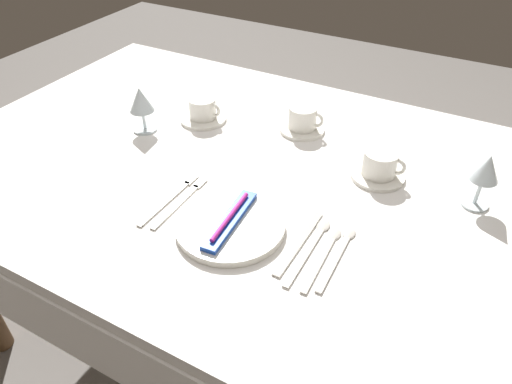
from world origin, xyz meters
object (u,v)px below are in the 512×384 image
at_px(fork_inner, 171,197).
at_px(dinner_knife, 298,244).
at_px(spoon_tea, 340,250).
at_px(toothbrush_package, 230,219).
at_px(coffee_cup_right, 203,108).
at_px(wine_glass_left, 141,102).
at_px(spoon_soup, 312,244).
at_px(wine_glass_centre, 486,171).
at_px(spoon_dessert, 326,251).
at_px(coffee_cup_far, 304,118).
at_px(fork_outer, 182,200).
at_px(dinner_plate, 230,225).
at_px(coffee_cup_left, 380,163).

xyz_separation_m(fork_inner, dinner_knife, (0.34, -0.00, -0.00)).
distance_m(dinner_knife, spoon_tea, 0.09).
height_order(toothbrush_package, fork_inner, toothbrush_package).
xyz_separation_m(coffee_cup_right, wine_glass_left, (-0.12, -0.13, 0.05)).
distance_m(fork_inner, spoon_soup, 0.36).
bearing_deg(wine_glass_centre, spoon_tea, -127.02).
distance_m(spoon_dessert, coffee_cup_far, 0.50).
height_order(fork_outer, coffee_cup_right, coffee_cup_right).
relative_size(dinner_plate, fork_inner, 1.11).
relative_size(spoon_tea, wine_glass_left, 1.56).
relative_size(coffee_cup_right, wine_glass_left, 0.77).
xyz_separation_m(toothbrush_package, fork_outer, (-0.15, 0.03, -0.02)).
bearing_deg(wine_glass_centre, spoon_dessert, -128.66).
relative_size(dinner_plate, spoon_dessert, 1.19).
relative_size(toothbrush_package, spoon_soup, 0.96).
height_order(spoon_soup, spoon_dessert, same).
relative_size(fork_inner, wine_glass_left, 1.65).
height_order(fork_outer, spoon_soup, spoon_soup).
bearing_deg(coffee_cup_far, toothbrush_package, -86.13).
bearing_deg(wine_glass_left, wine_glass_centre, 6.13).
bearing_deg(spoon_tea, spoon_dessert, -148.76).
bearing_deg(coffee_cup_right, spoon_tea, -30.48).
height_order(toothbrush_package, spoon_soup, toothbrush_package).
bearing_deg(spoon_soup, toothbrush_package, -167.92).
xyz_separation_m(spoon_dessert, spoon_tea, (0.03, 0.02, 0.00)).
distance_m(fork_inner, spoon_tea, 0.42).
relative_size(fork_inner, spoon_soup, 0.99).
relative_size(fork_outer, coffee_cup_left, 1.95).
relative_size(toothbrush_package, fork_outer, 1.00).
bearing_deg(coffee_cup_far, spoon_dessert, -60.44).
xyz_separation_m(dinner_plate, dinner_knife, (0.16, 0.02, -0.01)).
distance_m(fork_outer, wine_glass_left, 0.38).
relative_size(fork_outer, fork_inner, 0.96).
relative_size(fork_outer, spoon_tea, 1.02).
height_order(spoon_tea, coffee_cup_right, coffee_cup_right).
bearing_deg(fork_outer, coffee_cup_right, 115.89).
bearing_deg(spoon_soup, coffee_cup_far, 116.46).
bearing_deg(spoon_soup, wine_glass_left, 161.35).
bearing_deg(fork_outer, dinner_knife, -0.83).
xyz_separation_m(fork_inner, spoon_dessert, (0.40, 0.01, -0.00)).
height_order(dinner_plate, spoon_tea, dinner_plate).
relative_size(toothbrush_package, coffee_cup_far, 2.03).
bearing_deg(spoon_dessert, fork_inner, -178.84).
relative_size(dinner_plate, wine_glass_centre, 1.78).
relative_size(spoon_soup, wine_glass_centre, 1.60).
bearing_deg(dinner_plate, toothbrush_package, 0.00).
bearing_deg(fork_outer, coffee_cup_far, 74.80).
xyz_separation_m(spoon_soup, spoon_tea, (0.06, 0.01, 0.00)).
xyz_separation_m(fork_outer, wine_glass_centre, (0.62, 0.32, 0.09)).
bearing_deg(dinner_plate, dinner_knife, 8.34).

